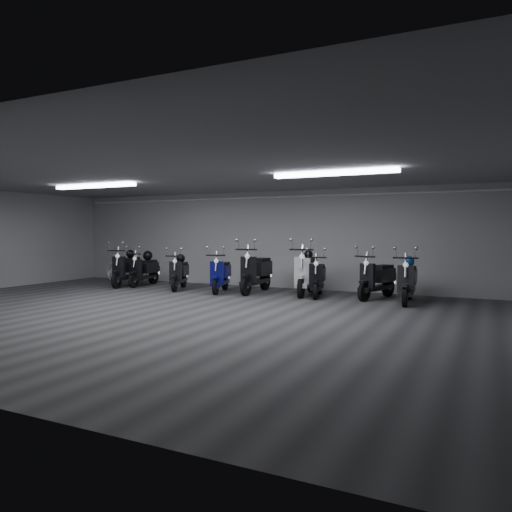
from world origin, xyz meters
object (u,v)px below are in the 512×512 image
at_px(scooter_6, 306,266).
at_px(helmet_2, 148,255).
at_px(scooter_0, 126,264).
at_px(bicycle, 125,264).
at_px(scooter_4, 220,269).
at_px(scooter_5, 256,265).
at_px(scooter_7, 318,272).
at_px(helmet_0, 130,254).
at_px(scooter_8, 377,272).
at_px(helmet_3, 409,261).
at_px(scooter_3, 179,268).
at_px(scooter_9, 408,274).
at_px(helmet_1, 181,258).
at_px(helmet_4, 308,254).
at_px(scooter_1, 144,266).

xyz_separation_m(scooter_6, helmet_2, (-5.10, 0.00, 0.16)).
height_order(scooter_0, bicycle, scooter_0).
distance_m(scooter_4, scooter_5, 0.97).
xyz_separation_m(scooter_0, scooter_4, (3.23, 0.02, -0.04)).
relative_size(scooter_4, helmet_2, 5.94).
bearing_deg(scooter_5, scooter_7, -2.35).
xyz_separation_m(scooter_4, scooter_6, (2.26, 0.50, 0.11)).
bearing_deg(helmet_0, scooter_8, 2.23).
bearing_deg(helmet_0, helmet_3, 1.11).
distance_m(scooter_0, scooter_6, 5.51).
height_order(scooter_4, scooter_8, scooter_8).
distance_m(scooter_0, scooter_8, 7.31).
relative_size(scooter_3, helmet_3, 6.40).
distance_m(scooter_6, scooter_8, 1.80).
bearing_deg(helmet_0, scooter_4, -3.99).
xyz_separation_m(scooter_8, scooter_9, (0.78, -0.38, 0.01)).
xyz_separation_m(scooter_5, scooter_6, (1.35, 0.20, 0.01)).
bearing_deg(scooter_3, bicycle, 142.98).
distance_m(scooter_8, helmet_1, 5.49).
xyz_separation_m(scooter_9, helmet_3, (-0.02, 0.25, 0.28)).
bearing_deg(bicycle, scooter_7, -80.53).
bearing_deg(helmet_1, helmet_4, 8.91).
xyz_separation_m(scooter_8, helmet_2, (-6.90, -0.02, 0.25)).
height_order(scooter_1, helmet_1, scooter_1).
relative_size(helmet_3, helmet_4, 1.09).
bearing_deg(scooter_9, scooter_3, 177.65).
bearing_deg(helmet_4, scooter_6, -81.04).
distance_m(scooter_1, helmet_4, 5.07).
distance_m(scooter_4, helmet_1, 1.45).
height_order(bicycle, helmet_1, bicycle).
bearing_deg(scooter_1, scooter_0, -151.98).
relative_size(scooter_7, helmet_4, 7.29).
bearing_deg(bicycle, helmet_1, -88.65).
height_order(scooter_3, scooter_8, scooter_8).
distance_m(scooter_7, helmet_2, 5.48).
xyz_separation_m(scooter_7, scooter_9, (2.21, -0.17, 0.03)).
distance_m(scooter_0, helmet_2, 0.69).
height_order(scooter_0, scooter_3, scooter_0).
height_order(scooter_0, scooter_6, scooter_6).
relative_size(scooter_6, helmet_1, 8.09).
bearing_deg(scooter_9, scooter_6, 168.38).
bearing_deg(scooter_4, scooter_8, -9.91).
distance_m(bicycle, helmet_0, 0.88).
bearing_deg(scooter_8, scooter_3, -157.71).
height_order(scooter_0, helmet_4, scooter_0).
relative_size(scooter_4, scooter_9, 0.96).
relative_size(scooter_0, helmet_2, 6.32).
bearing_deg(scooter_7, helmet_2, 164.02).
height_order(scooter_4, scooter_7, scooter_4).
height_order(scooter_4, helmet_0, scooter_4).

